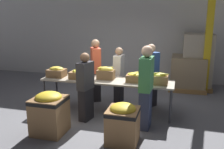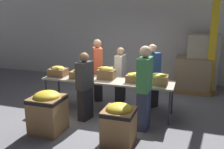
{
  "view_description": "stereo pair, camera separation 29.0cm",
  "coord_description": "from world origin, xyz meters",
  "px_view_note": "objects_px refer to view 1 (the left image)",
  "views": [
    {
      "loc": [
        1.63,
        -5.59,
        2.38
      ],
      "look_at": [
        0.15,
        -0.08,
        0.97
      ],
      "focal_mm": 40.0,
      "sensor_mm": 36.0,
      "label": 1
    },
    {
      "loc": [
        1.91,
        -5.51,
        2.38
      ],
      "look_at": [
        0.15,
        -0.08,
        0.97
      ],
      "focal_mm": 40.0,
      "sensor_mm": 36.0,
      "label": 2
    }
  ],
  "objects_px": {
    "banana_box_0": "(57,72)",
    "pallet_stack_1": "(188,73)",
    "banana_box_4": "(159,78)",
    "volunteer_4": "(119,75)",
    "banana_box_2": "(106,73)",
    "volunteer_0": "(96,71)",
    "sorting_table": "(107,82)",
    "banana_box_3": "(135,77)",
    "support_pillar": "(209,27)",
    "volunteer_2": "(150,76)",
    "donation_bin_1": "(123,122)",
    "banana_box_1": "(80,74)",
    "donation_bin_0": "(49,112)",
    "volunteer_3": "(146,88)",
    "pallet_stack_0": "(197,62)",
    "volunteer_1": "(86,87)"
  },
  "relations": [
    {
      "from": "volunteer_0",
      "to": "donation_bin_1",
      "type": "distance_m",
      "value": 2.51
    },
    {
      "from": "volunteer_4",
      "to": "sorting_table",
      "type": "bearing_deg",
      "value": -4.74
    },
    {
      "from": "banana_box_1",
      "to": "pallet_stack_0",
      "type": "bearing_deg",
      "value": 43.39
    },
    {
      "from": "banana_box_3",
      "to": "volunteer_0",
      "type": "relative_size",
      "value": 0.23
    },
    {
      "from": "banana_box_0",
      "to": "pallet_stack_1",
      "type": "xyz_separation_m",
      "value": [
        3.27,
        2.55,
        -0.43
      ]
    },
    {
      "from": "sorting_table",
      "to": "banana_box_0",
      "type": "xyz_separation_m",
      "value": [
        -1.31,
        -0.05,
        0.18
      ]
    },
    {
      "from": "banana_box_3",
      "to": "pallet_stack_0",
      "type": "height_order",
      "value": "pallet_stack_0"
    },
    {
      "from": "volunteer_0",
      "to": "volunteer_1",
      "type": "xyz_separation_m",
      "value": [
        0.21,
        -1.33,
        -0.07
      ]
    },
    {
      "from": "volunteer_0",
      "to": "volunteer_3",
      "type": "relative_size",
      "value": 0.97
    },
    {
      "from": "donation_bin_0",
      "to": "support_pillar",
      "type": "bearing_deg",
      "value": 48.18
    },
    {
      "from": "volunteer_2",
      "to": "volunteer_3",
      "type": "bearing_deg",
      "value": 40.41
    },
    {
      "from": "banana_box_3",
      "to": "volunteer_1",
      "type": "xyz_separation_m",
      "value": [
        -1.01,
        -0.59,
        -0.16
      ]
    },
    {
      "from": "banana_box_2",
      "to": "volunteer_0",
      "type": "height_order",
      "value": "volunteer_0"
    },
    {
      "from": "support_pillar",
      "to": "banana_box_0",
      "type": "bearing_deg",
      "value": -148.75
    },
    {
      "from": "volunteer_2",
      "to": "donation_bin_1",
      "type": "height_order",
      "value": "volunteer_2"
    },
    {
      "from": "donation_bin_1",
      "to": "donation_bin_0",
      "type": "bearing_deg",
      "value": 180.0
    },
    {
      "from": "banana_box_4",
      "to": "volunteer_4",
      "type": "relative_size",
      "value": 0.29
    },
    {
      "from": "volunteer_3",
      "to": "pallet_stack_1",
      "type": "distance_m",
      "value": 3.31
    },
    {
      "from": "banana_box_0",
      "to": "donation_bin_0",
      "type": "distance_m",
      "value": 1.52
    },
    {
      "from": "volunteer_0",
      "to": "pallet_stack_1",
      "type": "distance_m",
      "value": 3.07
    },
    {
      "from": "banana_box_1",
      "to": "donation_bin_1",
      "type": "distance_m",
      "value": 1.98
    },
    {
      "from": "volunteer_4",
      "to": "donation_bin_0",
      "type": "distance_m",
      "value": 2.35
    },
    {
      "from": "banana_box_4",
      "to": "pallet_stack_0",
      "type": "bearing_deg",
      "value": 70.14
    },
    {
      "from": "pallet_stack_1",
      "to": "volunteer_1",
      "type": "bearing_deg",
      "value": -126.31
    },
    {
      "from": "banana_box_3",
      "to": "pallet_stack_1",
      "type": "xyz_separation_m",
      "value": [
        1.27,
        2.51,
        -0.41
      ]
    },
    {
      "from": "banana_box_0",
      "to": "volunteer_4",
      "type": "relative_size",
      "value": 0.29
    },
    {
      "from": "banana_box_3",
      "to": "pallet_stack_1",
      "type": "bearing_deg",
      "value": 63.21
    },
    {
      "from": "banana_box_2",
      "to": "donation_bin_0",
      "type": "relative_size",
      "value": 0.47
    },
    {
      "from": "volunteer_3",
      "to": "pallet_stack_1",
      "type": "relative_size",
      "value": 1.56
    },
    {
      "from": "support_pillar",
      "to": "pallet_stack_1",
      "type": "relative_size",
      "value": 3.54
    },
    {
      "from": "sorting_table",
      "to": "donation_bin_1",
      "type": "distance_m",
      "value": 1.61
    },
    {
      "from": "volunteer_4",
      "to": "pallet_stack_1",
      "type": "relative_size",
      "value": 1.33
    },
    {
      "from": "sorting_table",
      "to": "banana_box_2",
      "type": "distance_m",
      "value": 0.22
    },
    {
      "from": "support_pillar",
      "to": "pallet_stack_1",
      "type": "xyz_separation_m",
      "value": [
        -0.49,
        0.27,
        -1.48
      ]
    },
    {
      "from": "pallet_stack_1",
      "to": "banana_box_3",
      "type": "bearing_deg",
      "value": -116.79
    },
    {
      "from": "banana_box_3",
      "to": "pallet_stack_0",
      "type": "distance_m",
      "value": 3.07
    },
    {
      "from": "sorting_table",
      "to": "banana_box_3",
      "type": "height_order",
      "value": "banana_box_3"
    },
    {
      "from": "pallet_stack_1",
      "to": "banana_box_1",
      "type": "bearing_deg",
      "value": -135.55
    },
    {
      "from": "banana_box_3",
      "to": "support_pillar",
      "type": "distance_m",
      "value": 3.05
    },
    {
      "from": "volunteer_3",
      "to": "pallet_stack_0",
      "type": "bearing_deg",
      "value": -17.15
    },
    {
      "from": "sorting_table",
      "to": "volunteer_3",
      "type": "distance_m",
      "value": 1.22
    },
    {
      "from": "volunteer_3",
      "to": "donation_bin_1",
      "type": "distance_m",
      "value": 0.93
    },
    {
      "from": "banana_box_2",
      "to": "support_pillar",
      "type": "bearing_deg",
      "value": 41.26
    },
    {
      "from": "volunteer_3",
      "to": "support_pillar",
      "type": "height_order",
      "value": "support_pillar"
    },
    {
      "from": "banana_box_2",
      "to": "volunteer_0",
      "type": "distance_m",
      "value": 0.85
    },
    {
      "from": "sorting_table",
      "to": "banana_box_1",
      "type": "distance_m",
      "value": 0.69
    },
    {
      "from": "banana_box_0",
      "to": "pallet_stack_1",
      "type": "bearing_deg",
      "value": 38.02
    },
    {
      "from": "banana_box_1",
      "to": "volunteer_3",
      "type": "bearing_deg",
      "value": -19.04
    },
    {
      "from": "banana_box_2",
      "to": "pallet_stack_1",
      "type": "height_order",
      "value": "banana_box_2"
    },
    {
      "from": "donation_bin_0",
      "to": "banana_box_1",
      "type": "bearing_deg",
      "value": 84.25
    }
  ]
}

